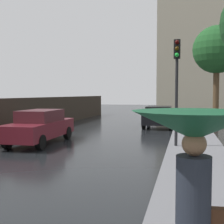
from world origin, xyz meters
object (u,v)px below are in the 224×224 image
car_maroon_far_ahead (40,126)px  traffic_light (177,73)px  pedestrian_with_umbrella_near (194,146)px  car_black_mid_road (159,116)px  street_tree_near (217,50)px

car_maroon_far_ahead → traffic_light: 6.48m
pedestrian_with_umbrella_near → car_black_mid_road: bearing=-89.0°
car_maroon_far_ahead → car_black_mid_road: bearing=-121.0°
traffic_light → street_tree_near: bearing=73.8°
pedestrian_with_umbrella_near → street_tree_near: street_tree_near is taller
street_tree_near → car_maroon_far_ahead: bearing=-137.2°
car_black_mid_road → pedestrian_with_umbrella_near: pedestrian_with_umbrella_near is taller
pedestrian_with_umbrella_near → street_tree_near: (1.82, 17.31, 3.21)m
car_black_mid_road → car_maroon_far_ahead: bearing=-120.5°
pedestrian_with_umbrella_near → traffic_light: size_ratio=0.46×
car_maroon_far_ahead → pedestrian_with_umbrella_near: pedestrian_with_umbrella_near is taller
car_maroon_far_ahead → pedestrian_with_umbrella_near: 11.65m
street_tree_near → traffic_light: bearing=-106.2°
car_black_mid_road → street_tree_near: (3.62, -0.55, 4.24)m
car_maroon_far_ahead → traffic_light: (6.05, -0.04, 2.33)m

